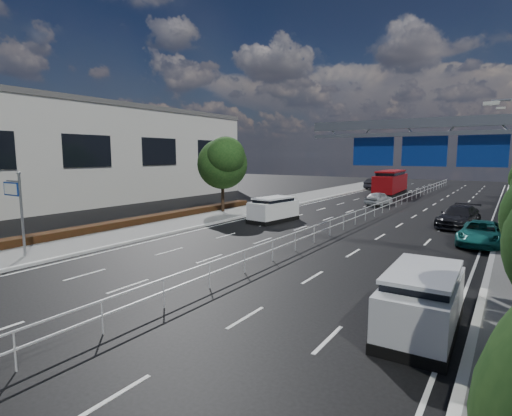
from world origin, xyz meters
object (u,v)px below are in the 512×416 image
Objects in this scene: toilet_sign at (16,200)px; silver_minivan at (422,301)px; parked_car_dark at (459,216)px; overhead_gantry at (441,144)px; white_minivan at (274,210)px; red_bus at (391,182)px; near_car_dark at (376,184)px; parked_car_teal at (482,233)px; near_car_silver at (379,198)px.

toilet_sign is 18.82m from silver_minivan.
overhead_gantry is at bearing -80.87° from parked_car_dark.
overhead_gantry is 14.86m from white_minivan.
red_bus reaches higher than white_minivan.
red_bus is 2.15× the size of near_car_dark.
white_minivan is 0.87× the size of parked_car_dark.
toilet_sign reaches higher than parked_car_dark.
silver_minivan is 0.87× the size of parked_car_dark.
white_minivan is 13.37m from parked_car_dark.
parked_car_dark is (-0.24, 11.53, -4.85)m from overhead_gantry.
white_minivan is at bearing 72.70° from toilet_sign.
toilet_sign is at bearing -138.50° from parked_car_teal.
near_car_silver is 0.83× the size of near_car_dark.
near_car_silver is at bearing 73.86° from toilet_sign.
near_car_silver is 30.73m from silver_minivan.
red_bus is 2.02× the size of parked_car_dark.
silver_minivan is at bearing 116.12° from near_car_silver.
white_minivan is (5.11, 16.42, -2.01)m from toilet_sign.
red_bus is at bearing 104.32° from silver_minivan.
white_minivan is at bearing 153.14° from overhead_gantry.
white_minivan reaches higher than silver_minivan.
overhead_gantry is at bearing 117.32° from near_car_dark.
overhead_gantry is at bearing 29.60° from toilet_sign.
red_bus is at bearing -73.04° from near_car_silver.
near_car_silver is at bearing 114.64° from near_car_dark.
toilet_sign is 0.89× the size of parked_car_teal.
silver_minivan is at bearing -39.64° from white_minivan.
white_minivan reaches higher than near_car_dark.
red_bus reaches higher than near_car_dark.
toilet_sign is at bearing -121.03° from parked_car_dark.
near_car_silver is (3.91, 14.77, -0.24)m from white_minivan.
toilet_sign reaches higher than silver_minivan.
silver_minivan is at bearing -90.74° from parked_car_teal.
overhead_gantry is at bearing 120.25° from near_car_silver.
parked_car_teal is at bearing 39.56° from toilet_sign.
red_bus is (-10.51, 32.74, -3.97)m from overhead_gantry.
parked_car_dark is at bearing 29.95° from white_minivan.
parked_car_teal is (16.20, -34.51, -0.13)m from near_car_dark.
parked_car_dark reaches higher than near_car_silver.
white_minivan is (-12.58, 6.37, -4.67)m from overhead_gantry.
red_bus is at bearing 116.11° from parked_car_teal.
parked_car_teal is (0.65, 13.90, -0.24)m from silver_minivan.
white_minivan is 0.93× the size of near_car_dark.
white_minivan is 1.12× the size of near_car_silver.
white_minivan is at bearing 83.13° from near_car_silver.
red_bus is (2.07, 26.37, 0.70)m from white_minivan.
parked_car_teal is (1.56, 5.85, -4.93)m from overhead_gantry.
white_minivan reaches higher than near_car_silver.
parked_car_dark is (8.43, -9.61, 0.07)m from near_car_silver.
toilet_sign is 50.55m from near_car_dark.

